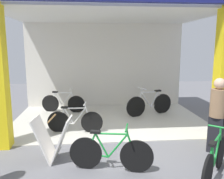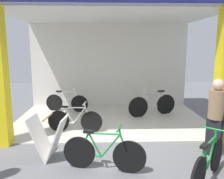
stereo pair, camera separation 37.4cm
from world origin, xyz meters
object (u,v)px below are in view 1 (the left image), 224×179
bicycle_inside_2 (75,121)px  bicycle_parked_0 (215,160)px  bicycle_inside_0 (63,103)px  pedestrian_1 (218,115)px  bicycle_parked_1 (111,153)px  sandwich_board_sign (53,139)px  bicycle_inside_1 (150,104)px

bicycle_inside_2 → bicycle_parked_0: (2.57, -2.54, 0.02)m
bicycle_inside_2 → bicycle_inside_0: bearing=104.3°
bicycle_inside_0 → bicycle_parked_0: (3.11, -4.64, 0.01)m
bicycle_inside_2 → pedestrian_1: pedestrian_1 is taller
pedestrian_1 → bicycle_inside_2: bearing=154.5°
bicycle_parked_1 → sandwich_board_sign: size_ratio=1.70×
bicycle_inside_2 → sandwich_board_sign: 1.61m
bicycle_inside_1 → bicycle_parked_0: bicycle_inside_1 is taller
bicycle_inside_0 → pedestrian_1: pedestrian_1 is taller
sandwich_board_sign → bicycle_parked_1: bearing=-24.7°
bicycle_inside_1 → bicycle_inside_0: bearing=167.8°
bicycle_parked_1 → sandwich_board_sign: sandwich_board_sign is taller
bicycle_parked_0 → pedestrian_1: size_ratio=0.74×
bicycle_inside_0 → bicycle_inside_1: (2.97, -0.64, 0.04)m
bicycle_inside_1 → sandwich_board_sign: bearing=-132.6°
bicycle_inside_1 → bicycle_parked_0: 4.00m
bicycle_inside_0 → bicycle_parked_1: size_ratio=0.99×
bicycle_parked_0 → bicycle_parked_1: (-1.79, 0.45, -0.00)m
bicycle_parked_1 → pedestrian_1: pedestrian_1 is taller
bicycle_inside_1 → bicycle_inside_2: bicycle_inside_1 is taller
bicycle_parked_0 → sandwich_board_sign: sandwich_board_sign is taller
bicycle_inside_0 → pedestrian_1: bearing=-44.3°
bicycle_inside_2 → sandwich_board_sign: bearing=-102.6°
bicycle_parked_0 → pedestrian_1: (0.60, 1.03, 0.50)m
sandwich_board_sign → pedestrian_1: size_ratio=0.55×
bicycle_inside_1 → bicycle_parked_0: size_ratio=1.36×
bicycle_inside_1 → bicycle_inside_2: size_ratio=1.12×
bicycle_parked_1 → pedestrian_1: 2.51m
bicycle_parked_0 → bicycle_inside_0: bearing=123.8°
bicycle_inside_0 → bicycle_inside_1: bicycle_inside_1 is taller
bicycle_parked_1 → bicycle_parked_0: bearing=-14.2°
bicycle_inside_0 → bicycle_inside_1: bearing=-12.2°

